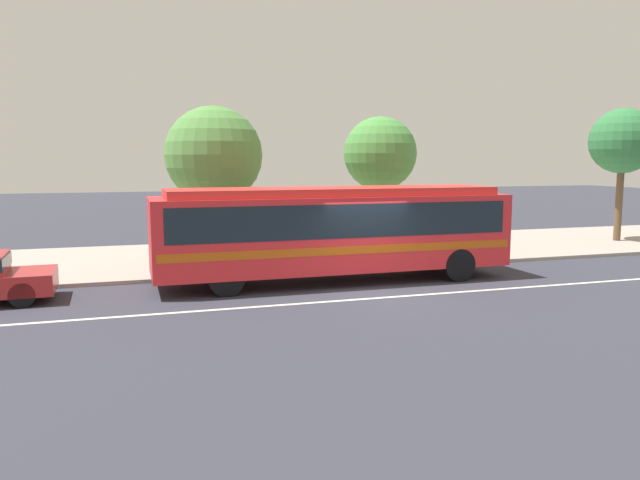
# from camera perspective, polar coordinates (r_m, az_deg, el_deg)

# --- Properties ---
(ground_plane) EXTENTS (120.00, 120.00, 0.00)m
(ground_plane) POSITION_cam_1_polar(r_m,az_deg,el_deg) (17.25, 4.91, -4.83)
(ground_plane) COLOR #333440
(sidewalk_slab) EXTENTS (60.00, 8.00, 0.12)m
(sidewalk_slab) POSITION_cam_1_polar(r_m,az_deg,el_deg) (23.85, -1.60, -1.25)
(sidewalk_slab) COLOR #A5988E
(sidewalk_slab) RESTS_ON ground_plane
(lane_stripe_center) EXTENTS (56.00, 0.16, 0.01)m
(lane_stripe_center) POSITION_cam_1_polar(r_m,az_deg,el_deg) (16.53, 5.97, -5.37)
(lane_stripe_center) COLOR silver
(lane_stripe_center) RESTS_ON ground_plane
(transit_bus) EXTENTS (10.76, 2.61, 2.86)m
(transit_bus) POSITION_cam_1_polar(r_m,az_deg,el_deg) (18.42, 1.32, 1.22)
(transit_bus) COLOR red
(transit_bus) RESTS_ON ground_plane
(pedestrian_waiting_near_sign) EXTENTS (0.43, 0.43, 1.66)m
(pedestrian_waiting_near_sign) POSITION_cam_1_polar(r_m,az_deg,el_deg) (21.03, 1.20, 0.42)
(pedestrian_waiting_near_sign) COLOR #3A2835
(pedestrian_waiting_near_sign) RESTS_ON sidewalk_slab
(bus_stop_sign) EXTENTS (0.10, 0.44, 2.66)m
(bus_stop_sign) POSITION_cam_1_polar(r_m,az_deg,el_deg) (22.00, 10.65, 2.50)
(bus_stop_sign) COLOR gray
(bus_stop_sign) RESTS_ON sidewalk_slab
(street_tree_near_stop) EXTENTS (3.38, 3.38, 5.42)m
(street_tree_near_stop) POSITION_cam_1_polar(r_m,az_deg,el_deg) (21.71, -9.91, 7.79)
(street_tree_near_stop) COLOR brown
(street_tree_near_stop) RESTS_ON sidewalk_slab
(street_tree_mid_block) EXTENTS (2.81, 2.81, 5.22)m
(street_tree_mid_block) POSITION_cam_1_polar(r_m,az_deg,el_deg) (23.76, 5.64, 7.98)
(street_tree_mid_block) COLOR brown
(street_tree_mid_block) RESTS_ON sidewalk_slab
(street_tree_far_end) EXTENTS (2.84, 2.84, 5.82)m
(street_tree_far_end) POSITION_cam_1_polar(r_m,az_deg,el_deg) (30.10, 26.45, 8.23)
(street_tree_far_end) COLOR brown
(street_tree_far_end) RESTS_ON sidewalk_slab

